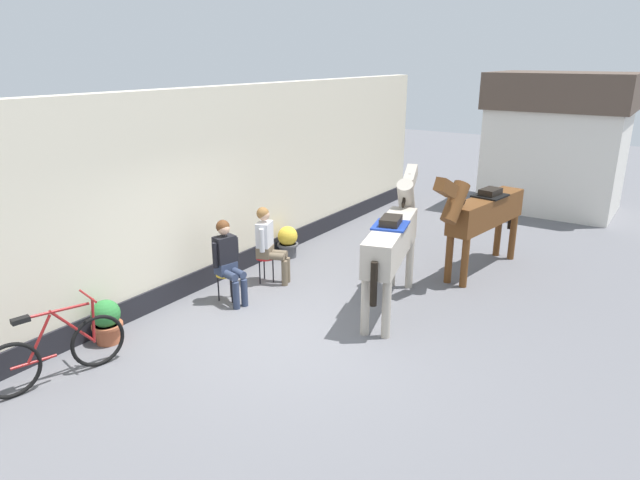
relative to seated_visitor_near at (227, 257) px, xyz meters
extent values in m
plane|color=slate|center=(1.61, 2.69, -0.78)|extent=(40.00, 40.00, 0.00)
cube|color=beige|center=(-0.94, 1.19, 0.92)|extent=(0.30, 14.00, 3.40)
cube|color=black|center=(-0.92, 1.19, -0.60)|extent=(0.34, 14.00, 0.36)
cube|color=silver|center=(3.01, 9.24, 0.52)|extent=(3.20, 2.40, 2.60)
cube|color=brown|center=(3.01, 9.24, 2.27)|extent=(3.40, 2.60, 0.90)
cylinder|color=gold|center=(-0.06, 0.01, -0.31)|extent=(0.34, 0.34, 0.03)
cylinder|color=black|center=(0.07, -0.02, -0.55)|extent=(0.02, 0.02, 0.45)
cylinder|color=black|center=(-0.10, 0.15, -0.55)|extent=(0.02, 0.02, 0.45)
cylinder|color=black|center=(-0.16, -0.09, -0.55)|extent=(0.02, 0.02, 0.45)
cube|color=#2D3851|center=(-0.06, 0.01, -0.20)|extent=(0.31, 0.37, 0.20)
cube|color=black|center=(-0.06, 0.01, 0.12)|extent=(0.29, 0.38, 0.44)
sphere|color=tan|center=(-0.06, 0.01, 0.47)|extent=(0.20, 0.20, 0.20)
sphere|color=#593319|center=(-0.08, 0.02, 0.50)|extent=(0.22, 0.22, 0.22)
cylinder|color=#2D3851|center=(0.14, 0.05, -0.25)|extent=(0.40, 0.21, 0.13)
cylinder|color=#2D3851|center=(0.33, 0.00, -0.55)|extent=(0.11, 0.11, 0.46)
cylinder|color=#2D3851|center=(0.10, -0.11, -0.25)|extent=(0.40, 0.21, 0.13)
cylinder|color=#2D3851|center=(0.29, -0.15, -0.55)|extent=(0.11, 0.11, 0.46)
cylinder|color=black|center=(0.00, 0.20, 0.07)|extent=(0.09, 0.09, 0.42)
cylinder|color=black|center=(-0.09, -0.18, 0.07)|extent=(0.09, 0.09, 0.42)
cylinder|color=red|center=(-0.04, 1.00, -0.31)|extent=(0.34, 0.34, 0.03)
cylinder|color=black|center=(0.10, 1.05, -0.55)|extent=(0.02, 0.02, 0.45)
cylinder|color=black|center=(-0.14, 1.09, -0.55)|extent=(0.02, 0.02, 0.45)
cylinder|color=black|center=(-0.06, 0.86, -0.55)|extent=(0.02, 0.02, 0.45)
cube|color=brown|center=(-0.04, 1.00, -0.20)|extent=(0.33, 0.38, 0.20)
cube|color=silver|center=(-0.04, 1.00, 0.12)|extent=(0.32, 0.39, 0.44)
sphere|color=tan|center=(-0.04, 1.00, 0.47)|extent=(0.20, 0.20, 0.20)
sphere|color=olive|center=(-0.05, 0.99, 0.50)|extent=(0.22, 0.22, 0.22)
cylinder|color=brown|center=(0.12, 1.14, -0.25)|extent=(0.40, 0.25, 0.13)
cylinder|color=brown|center=(0.29, 1.21, -0.55)|extent=(0.11, 0.11, 0.46)
cylinder|color=brown|center=(0.17, 0.99, -0.25)|extent=(0.40, 0.25, 0.13)
cylinder|color=brown|center=(0.35, 1.05, -0.55)|extent=(0.11, 0.11, 0.46)
cylinder|color=silver|center=(-0.08, 1.20, 0.07)|extent=(0.09, 0.09, 0.42)
cylinder|color=silver|center=(0.05, 0.82, 0.07)|extent=(0.09, 0.09, 0.42)
cube|color=#B2A899|center=(2.33, 1.20, 0.38)|extent=(1.00, 2.24, 0.52)
cylinder|color=#B2A899|center=(1.92, 2.11, -0.33)|extent=(0.13, 0.13, 0.90)
cylinder|color=#B2A899|center=(2.22, 2.19, -0.33)|extent=(0.13, 0.13, 0.90)
cylinder|color=#B2A899|center=(2.43, 0.24, -0.33)|extent=(0.13, 0.13, 0.90)
cylinder|color=#B2A899|center=(2.73, 0.32, -0.33)|extent=(0.13, 0.13, 0.90)
cylinder|color=#B2A899|center=(2.02, 2.36, 0.77)|extent=(0.44, 0.68, 0.73)
cube|color=#B2A899|center=(1.93, 2.69, 1.08)|extent=(0.31, 0.56, 0.40)
cube|color=black|center=(2.02, 2.34, 0.91)|extent=(0.20, 0.62, 0.48)
cylinder|color=black|center=(2.63, 0.10, 0.11)|extent=(0.12, 0.12, 0.65)
cube|color=navy|center=(2.36, 1.11, 0.66)|extent=(0.64, 0.71, 0.03)
cube|color=black|center=(2.36, 1.11, 0.73)|extent=(0.39, 0.50, 0.12)
cube|color=brown|center=(3.01, 3.74, 0.38)|extent=(0.77, 2.24, 0.52)
cylinder|color=brown|center=(3.01, 2.75, -0.33)|extent=(0.13, 0.13, 0.90)
cylinder|color=brown|center=(2.70, 2.79, -0.33)|extent=(0.13, 0.13, 0.90)
cylinder|color=brown|center=(3.30, 4.66, -0.33)|extent=(0.13, 0.13, 0.90)
cylinder|color=brown|center=(3.00, 4.71, -0.33)|extent=(0.13, 0.13, 0.90)
cylinder|color=brown|center=(2.82, 2.55, 0.77)|extent=(0.37, 0.67, 0.73)
cube|color=brown|center=(2.77, 2.21, 1.08)|extent=(0.26, 0.55, 0.40)
cube|color=black|center=(2.83, 2.57, 0.91)|extent=(0.13, 0.63, 0.48)
cylinder|color=black|center=(3.18, 4.87, 0.11)|extent=(0.11, 0.11, 0.65)
cube|color=black|center=(3.02, 3.84, 0.66)|extent=(0.58, 0.67, 0.03)
cube|color=black|center=(3.02, 3.84, 0.73)|extent=(0.34, 0.48, 0.12)
cylinder|color=#A85638|center=(-0.49, -1.99, -0.64)|extent=(0.34, 0.34, 0.28)
cylinder|color=#A85638|center=(-0.49, -1.99, -0.52)|extent=(0.43, 0.43, 0.04)
sphere|color=#2D7A38|center=(-0.49, -1.99, -0.34)|extent=(0.40, 0.40, 0.40)
cylinder|color=#4C4C51|center=(-0.50, 2.28, -0.64)|extent=(0.34, 0.34, 0.28)
cylinder|color=#4C4C51|center=(-0.50, 2.28, -0.52)|extent=(0.43, 0.43, 0.04)
sphere|color=gold|center=(-0.50, 2.28, -0.34)|extent=(0.40, 0.40, 0.40)
torus|color=black|center=(-0.04, -2.45, -0.42)|extent=(0.20, 0.70, 0.71)
torus|color=black|center=(-0.27, -3.47, -0.42)|extent=(0.20, 0.70, 0.71)
cylinder|color=maroon|center=(-0.10, -2.73, -0.11)|extent=(0.14, 0.50, 0.60)
cylinder|color=maroon|center=(-0.19, -3.12, -0.14)|extent=(0.11, 0.36, 0.55)
cylinder|color=maroon|center=(-0.14, -2.89, 0.15)|extent=(0.21, 0.79, 0.09)
cylinder|color=maroon|center=(-0.21, -3.21, -0.41)|extent=(0.15, 0.52, 0.06)
cylinder|color=maroon|center=(-0.05, -2.47, -0.12)|extent=(0.05, 0.09, 0.60)
cylinder|color=maroon|center=(-0.05, -2.49, 0.23)|extent=(0.49, 0.14, 0.03)
cube|color=black|center=(-0.22, -3.28, 0.17)|extent=(0.14, 0.22, 0.06)
cylinder|color=white|center=(1.24, 4.14, -0.33)|extent=(0.32, 0.32, 0.03)
cylinder|color=silver|center=(1.37, 4.14, -0.56)|extent=(0.02, 0.02, 0.43)
cylinder|color=silver|center=(1.18, 4.26, -0.56)|extent=(0.02, 0.02, 0.43)
cylinder|color=silver|center=(1.18, 4.03, -0.56)|extent=(0.02, 0.02, 0.43)
camera|label=1|loc=(5.95, -6.23, 3.10)|focal=31.31mm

